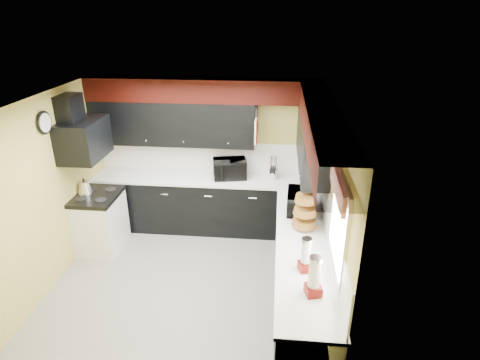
# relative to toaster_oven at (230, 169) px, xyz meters

# --- Properties ---
(ground) EXTENTS (3.60, 3.60, 0.00)m
(ground) POSITION_rel_toaster_oven_xyz_m (-0.41, -1.54, -1.09)
(ground) COLOR gray
(ground) RESTS_ON ground
(wall_back) EXTENTS (3.60, 0.06, 2.50)m
(wall_back) POSITION_rel_toaster_oven_xyz_m (-0.41, 0.26, 0.16)
(wall_back) COLOR #E0C666
(wall_back) RESTS_ON ground
(wall_right) EXTENTS (0.06, 3.60, 2.50)m
(wall_right) POSITION_rel_toaster_oven_xyz_m (1.39, -1.54, 0.16)
(wall_right) COLOR #E0C666
(wall_right) RESTS_ON ground
(wall_left) EXTENTS (0.06, 3.60, 2.50)m
(wall_left) POSITION_rel_toaster_oven_xyz_m (-2.21, -1.54, 0.16)
(wall_left) COLOR #E0C666
(wall_left) RESTS_ON ground
(ceiling) EXTENTS (3.60, 3.60, 0.06)m
(ceiling) POSITION_rel_toaster_oven_xyz_m (-0.41, -1.54, 1.41)
(ceiling) COLOR white
(ceiling) RESTS_ON wall_back
(cab_back) EXTENTS (3.60, 0.60, 0.90)m
(cab_back) POSITION_rel_toaster_oven_xyz_m (-0.41, -0.04, -0.64)
(cab_back) COLOR black
(cab_back) RESTS_ON ground
(cab_right) EXTENTS (0.60, 3.00, 0.90)m
(cab_right) POSITION_rel_toaster_oven_xyz_m (1.09, -1.84, -0.64)
(cab_right) COLOR black
(cab_right) RESTS_ON ground
(counter_back) EXTENTS (3.62, 0.64, 0.04)m
(counter_back) POSITION_rel_toaster_oven_xyz_m (-0.41, -0.04, -0.17)
(counter_back) COLOR white
(counter_back) RESTS_ON cab_back
(counter_right) EXTENTS (0.64, 3.02, 0.04)m
(counter_right) POSITION_rel_toaster_oven_xyz_m (1.09, -1.84, -0.17)
(counter_right) COLOR white
(counter_right) RESTS_ON cab_right
(splash_back) EXTENTS (3.60, 0.02, 0.50)m
(splash_back) POSITION_rel_toaster_oven_xyz_m (-0.41, 0.25, 0.10)
(splash_back) COLOR white
(splash_back) RESTS_ON counter_back
(splash_right) EXTENTS (0.02, 3.60, 0.50)m
(splash_right) POSITION_rel_toaster_oven_xyz_m (1.38, -1.54, 0.10)
(splash_right) COLOR white
(splash_right) RESTS_ON counter_right
(upper_back) EXTENTS (2.60, 0.35, 0.70)m
(upper_back) POSITION_rel_toaster_oven_xyz_m (-0.91, 0.09, 0.71)
(upper_back) COLOR black
(upper_back) RESTS_ON wall_back
(upper_right) EXTENTS (0.35, 1.80, 0.70)m
(upper_right) POSITION_rel_toaster_oven_xyz_m (1.22, -0.64, 0.71)
(upper_right) COLOR black
(upper_right) RESTS_ON wall_right
(soffit_back) EXTENTS (3.60, 0.36, 0.35)m
(soffit_back) POSITION_rel_toaster_oven_xyz_m (-0.41, 0.08, 1.23)
(soffit_back) COLOR black
(soffit_back) RESTS_ON wall_back
(soffit_right) EXTENTS (0.36, 3.24, 0.35)m
(soffit_right) POSITION_rel_toaster_oven_xyz_m (1.21, -1.72, 1.23)
(soffit_right) COLOR black
(soffit_right) RESTS_ON wall_right
(stove) EXTENTS (0.60, 0.75, 0.86)m
(stove) POSITION_rel_toaster_oven_xyz_m (-1.91, -0.79, -0.66)
(stove) COLOR white
(stove) RESTS_ON ground
(cooktop) EXTENTS (0.62, 0.77, 0.06)m
(cooktop) POSITION_rel_toaster_oven_xyz_m (-1.91, -0.79, -0.20)
(cooktop) COLOR black
(cooktop) RESTS_ON stove
(hood) EXTENTS (0.50, 0.78, 0.55)m
(hood) POSITION_rel_toaster_oven_xyz_m (-1.96, -0.79, 0.69)
(hood) COLOR black
(hood) RESTS_ON wall_left
(hood_duct) EXTENTS (0.24, 0.40, 0.40)m
(hood_duct) POSITION_rel_toaster_oven_xyz_m (-2.09, -0.79, 1.11)
(hood_duct) COLOR black
(hood_duct) RESTS_ON wall_left
(window) EXTENTS (0.03, 0.86, 0.96)m
(window) POSITION_rel_toaster_oven_xyz_m (1.38, -2.44, 0.46)
(window) COLOR white
(window) RESTS_ON wall_right
(valance) EXTENTS (0.04, 0.88, 0.20)m
(valance) POSITION_rel_toaster_oven_xyz_m (1.32, -2.44, 0.86)
(valance) COLOR red
(valance) RESTS_ON wall_right
(pan_top) EXTENTS (0.03, 0.22, 0.40)m
(pan_top) POSITION_rel_toaster_oven_xyz_m (0.41, 0.01, 0.91)
(pan_top) COLOR black
(pan_top) RESTS_ON upper_back
(pan_mid) EXTENTS (0.03, 0.28, 0.46)m
(pan_mid) POSITION_rel_toaster_oven_xyz_m (0.41, -0.12, 0.66)
(pan_mid) COLOR black
(pan_mid) RESTS_ON upper_back
(pan_low) EXTENTS (0.03, 0.24, 0.42)m
(pan_low) POSITION_rel_toaster_oven_xyz_m (0.41, 0.14, 0.63)
(pan_low) COLOR black
(pan_low) RESTS_ON upper_back
(cut_board) EXTENTS (0.03, 0.26, 0.35)m
(cut_board) POSITION_rel_toaster_oven_xyz_m (0.42, -0.24, 0.71)
(cut_board) COLOR white
(cut_board) RESTS_ON upper_back
(baskets) EXTENTS (0.27, 0.27, 0.50)m
(baskets) POSITION_rel_toaster_oven_xyz_m (1.11, -1.49, 0.09)
(baskets) COLOR brown
(baskets) RESTS_ON upper_right
(clock) EXTENTS (0.03, 0.30, 0.30)m
(clock) POSITION_rel_toaster_oven_xyz_m (-2.18, -1.29, 1.06)
(clock) COLOR black
(clock) RESTS_ON wall_left
(deco_plate) EXTENTS (0.03, 0.24, 0.24)m
(deco_plate) POSITION_rel_toaster_oven_xyz_m (1.36, -1.89, 1.16)
(deco_plate) COLOR white
(deco_plate) RESTS_ON wall_right
(toaster_oven) EXTENTS (0.59, 0.53, 0.30)m
(toaster_oven) POSITION_rel_toaster_oven_xyz_m (0.00, 0.00, 0.00)
(toaster_oven) COLOR black
(toaster_oven) RESTS_ON counter_back
(microwave) EXTENTS (0.37, 0.52, 0.28)m
(microwave) POSITION_rel_toaster_oven_xyz_m (1.08, -1.04, -0.01)
(microwave) COLOR black
(microwave) RESTS_ON counter_right
(utensil_crock) EXTENTS (0.17, 0.17, 0.16)m
(utensil_crock) POSITION_rel_toaster_oven_xyz_m (0.69, 0.02, -0.07)
(utensil_crock) COLOR silver
(utensil_crock) RESTS_ON counter_back
(knife_block) EXTENTS (0.10, 0.13, 0.20)m
(knife_block) POSITION_rel_toaster_oven_xyz_m (0.69, 0.01, -0.05)
(knife_block) COLOR black
(knife_block) RESTS_ON counter_back
(kettle) EXTENTS (0.26, 0.26, 0.19)m
(kettle) POSITION_rel_toaster_oven_xyz_m (-2.09, -0.75, -0.08)
(kettle) COLOR #BBBCC0
(kettle) RESTS_ON cooktop
(dispenser_a) EXTENTS (0.16, 0.16, 0.35)m
(dispenser_a) POSITION_rel_toaster_oven_xyz_m (1.08, -2.37, 0.03)
(dispenser_a) COLOR #6D1100
(dispenser_a) RESTS_ON counter_right
(dispenser_b) EXTENTS (0.18, 0.18, 0.40)m
(dispenser_b) POSITION_rel_toaster_oven_xyz_m (1.14, -2.75, 0.05)
(dispenser_b) COLOR #5F0600
(dispenser_b) RESTS_ON counter_right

